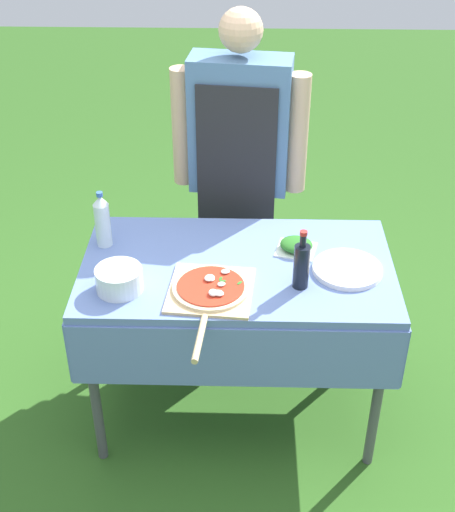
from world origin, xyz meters
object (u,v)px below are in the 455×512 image
Objects in this scene: prep_table at (237,283)px; plate_stack at (347,269)px; pizza_on_peel at (210,291)px; herb_container at (296,245)px; mixing_tub at (119,279)px; person_cook at (239,157)px; water_bottle at (102,221)px; oil_bottle at (301,265)px.

prep_table is 0.45m from plate_stack.
prep_table is 0.25m from pizza_on_peel.
herb_container is at bearing 24.45° from prep_table.
mixing_tub is (-0.35, 0.02, 0.03)m from pizza_on_peel.
herb_container is (0.24, -0.51, -0.14)m from person_cook.
water_bottle is (-0.55, -0.49, -0.05)m from person_cook.
person_cook reaches higher than water_bottle.
person_cook is 0.84m from pizza_on_peel.
herb_container is 0.68× the size of plate_stack.
herb_container is at bearing 22.74° from mixing_tub.
prep_table is at bearing -13.47° from water_bottle.
mixing_tub is 0.65× the size of plate_stack.
mixing_tub is at bearing -70.49° from water_bottle.
prep_table is 0.29m from herb_container.
oil_bottle is at bearing 15.02° from pizza_on_peel.
prep_table is 5.13× the size of oil_bottle.
herb_container is at bearing -1.67° from water_bottle.
plate_stack is (0.99, -0.17, -0.11)m from water_bottle.
person_cook is 5.95× the size of plate_stack.
prep_table is 0.61m from water_bottle.
water_bottle reaches higher than herb_container.
plate_stack is (0.44, -0.04, 0.10)m from prep_table.
person_cook is 2.88× the size of pizza_on_peel.
plate_stack is at bearing 130.52° from person_cook.
water_bottle is 0.89× the size of plate_stack.
oil_bottle is 1.38× the size of mixing_tub.
water_bottle is (-0.46, 0.33, 0.10)m from pizza_on_peel.
water_bottle is 1.32× the size of herb_container.
herb_container is 0.74m from mixing_tub.
water_bottle is 0.80m from herb_container.
person_cook is 0.92m from mixing_tub.
water_bottle reaches higher than plate_stack.
prep_table is 0.68m from person_cook.
prep_table is 4.57× the size of plate_stack.
mixing_tub is (0.11, -0.31, -0.07)m from water_bottle.
prep_table is at bearing 68.74° from pizza_on_peel.
mixing_tub is 0.89m from plate_stack.
prep_table is 5.12× the size of water_bottle.
person_cook is 6.67× the size of oil_bottle.
oil_bottle is at bearing -151.74° from plate_stack.
person_cook is 6.65× the size of water_bottle.
prep_table is 0.34m from oil_bottle.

